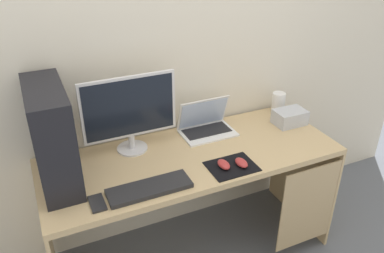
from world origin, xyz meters
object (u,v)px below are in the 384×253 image
Objects in this scene: pc_tower at (52,136)px; mouse_right at (241,163)px; keyboard at (149,188)px; cell_phone at (97,203)px; monitor at (130,112)px; mouse_left at (224,164)px; speaker at (278,103)px; projector at (290,117)px; laptop at (206,126)px.

pc_tower reaches higher than mouse_right.
keyboard is 3.23× the size of cell_phone.
monitor is at bearing 15.54° from pc_tower.
cell_phone is at bearing -178.59° from mouse_left.
speaker is 1.14× the size of cell_phone.
pc_tower is 1.49m from speaker.
pc_tower is at bearing 115.07° from cell_phone.
projector is 0.68m from mouse_left.
speaker is (1.04, 0.05, -0.17)m from monitor.
speaker is at bearing 6.48° from pc_tower.
pc_tower is at bearing -173.52° from speaker.
projector reaches higher than keyboard.
keyboard is 0.26m from cell_phone.
pc_tower reaches higher than speaker.
speaker is (1.47, 0.17, -0.18)m from pc_tower.
keyboard is (-1.08, -0.45, -0.06)m from speaker.
cell_phone is at bearing -126.65° from monitor.
projector is 0.61m from mouse_right.
monitor is 3.59× the size of speaker.
projector is at bearing 23.01° from mouse_left.
monitor is 1.06m from speaker.
mouse_left is at bearing -102.57° from laptop.
laptop is 0.78× the size of keyboard.
speaker is 0.16m from projector.
pc_tower is 2.56× the size of projector.
laptop is (0.91, 0.13, -0.21)m from pc_tower.
keyboard is 4.38× the size of mouse_right.
keyboard is (-1.06, -0.29, -0.04)m from projector.
monitor reaches higher than cell_phone.
speaker is at bearing 39.22° from mouse_right.
speaker is 0.78m from mouse_left.
monitor is 1.62× the size of laptop.
mouse_left and mouse_right have the same top height.
speaker is 0.74× the size of projector.
speaker is 0.72m from mouse_right.
pc_tower is 0.54m from keyboard.
mouse_left reaches higher than cell_phone.
mouse_left is at bearing -146.65° from speaker.
mouse_left is (0.82, -0.26, -0.23)m from pc_tower.
pc_tower is 1.55× the size of laptop.
monitor is 0.55m from cell_phone.
mouse_left is at bearing 165.26° from mouse_right.
speaker is at bearing 82.87° from projector.
laptop is at bearing 8.42° from pc_tower.
mouse_left is at bearing -156.99° from projector.
mouse_left is 0.74× the size of cell_phone.
mouse_left is 1.00× the size of mouse_right.
projector is (1.02, -0.11, -0.20)m from monitor.
speaker is 0.35× the size of keyboard.
speaker is 1.17m from keyboard.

